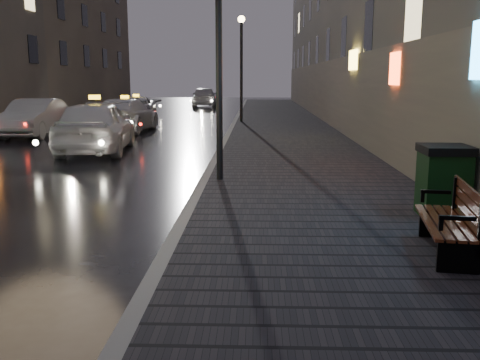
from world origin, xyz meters
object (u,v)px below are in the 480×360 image
object	(u,v)px
taxi_mid	(125,115)
taxi_far	(136,107)
trash_bin	(443,180)
car_far	(204,97)
lamp_far	(241,55)
car_left_mid	(35,118)
bench	(454,220)
lamp_near	(219,24)
taxi_near	(96,126)

from	to	relation	value
taxi_mid	taxi_far	bearing A→B (deg)	-78.46
trash_bin	taxi_far	world-z (taller)	trash_bin
taxi_far	car_far	world-z (taller)	car_far
lamp_far	car_left_mid	distance (m)	10.60
bench	trash_bin	xyz separation A→B (m)	(0.51, 1.93, 0.15)
lamp_far	trash_bin	bearing A→B (deg)	-78.59
lamp_near	car_far	distance (m)	32.74
lamp_near	car_far	size ratio (longest dim) A/B	1.09
taxi_near	taxi_far	xyz separation A→B (m)	(-2.02, 14.79, -0.21)
trash_bin	car_far	world-z (taller)	car_far
bench	car_left_mid	bearing A→B (deg)	136.51
lamp_far	taxi_mid	world-z (taller)	lamp_far
bench	car_left_mid	world-z (taller)	car_left_mid
trash_bin	taxi_near	xyz separation A→B (m)	(-8.20, 8.39, 0.11)
taxi_near	taxi_far	world-z (taller)	taxi_near
taxi_near	car_far	bearing A→B (deg)	-97.84
lamp_near	trash_bin	distance (m)	5.66
car_far	taxi_far	bearing A→B (deg)	73.20
taxi_far	car_far	bearing A→B (deg)	70.25
lamp_near	trash_bin	bearing A→B (deg)	-38.83
trash_bin	bench	bearing A→B (deg)	-103.60
lamp_near	car_left_mid	bearing A→B (deg)	129.70
car_far	bench	bearing A→B (deg)	96.55
lamp_near	taxi_far	world-z (taller)	lamp_near
trash_bin	taxi_mid	xyz separation A→B (m)	(-8.91, 15.12, -0.00)
lamp_near	lamp_far	distance (m)	16.00
bench	taxi_near	world-z (taller)	taxi_near
lamp_near	trash_bin	world-z (taller)	lamp_near
lamp_near	taxi_mid	distance (m)	13.32
car_far	trash_bin	bearing A→B (deg)	97.88
taxi_near	car_far	world-z (taller)	taxi_near
car_left_mid	taxi_near	bearing A→B (deg)	-51.72
lamp_near	car_left_mid	size ratio (longest dim) A/B	1.15
lamp_far	car_far	size ratio (longest dim) A/B	1.09
lamp_far	car_left_mid	bearing A→B (deg)	-144.39
lamp_far	trash_bin	size ratio (longest dim) A/B	4.54
trash_bin	taxi_far	size ratio (longest dim) A/B	0.25
taxi_near	car_left_mid	bearing A→B (deg)	-56.11
bench	lamp_far	bearing A→B (deg)	107.77
bench	taxi_far	distance (m)	26.92
taxi_near	taxi_mid	distance (m)	6.77
car_left_mid	taxi_mid	xyz separation A→B (m)	(3.28, 1.98, -0.02)
trash_bin	car_left_mid	world-z (taller)	car_left_mid
bench	taxi_mid	world-z (taller)	taxi_mid
car_left_mid	trash_bin	bearing A→B (deg)	-48.86
bench	car_left_mid	size ratio (longest dim) A/B	0.39
bench	taxi_near	size ratio (longest dim) A/B	0.36
bench	taxi_far	size ratio (longest dim) A/B	0.39
bench	car_far	bearing A→B (deg)	109.12
taxi_mid	car_far	xyz separation A→B (m)	(1.53, 20.43, 0.09)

